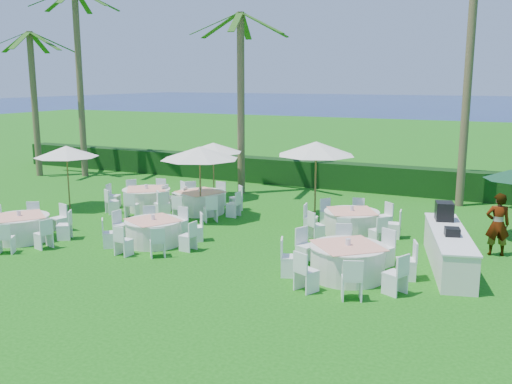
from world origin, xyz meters
TOP-DOWN VIEW (x-y plane):
  - ground at (0.00, 0.00)m, footprint 120.00×120.00m
  - hedge at (0.00, 12.00)m, footprint 34.00×1.00m
  - ocean at (0.00, 102.00)m, footprint 260.00×260.00m
  - banquet_table_a at (-4.63, -0.68)m, footprint 3.14×3.14m
  - banquet_table_b at (-0.62, 0.80)m, footprint 3.05×3.05m
  - banquet_table_c at (5.61, 0.46)m, footprint 3.34×3.34m
  - banquet_table_d at (-3.71, 4.65)m, footprint 3.21×3.21m
  - banquet_table_e at (-1.48, 5.00)m, footprint 3.24×3.24m
  - banquet_table_f at (4.52, 4.52)m, footprint 3.15×3.15m
  - umbrella_a at (-6.49, 3.42)m, footprint 2.42×2.42m
  - umbrella_b at (-1.04, 4.27)m, footprint 2.83×2.83m
  - umbrella_c at (-2.39, 7.60)m, footprint 2.47×2.47m
  - umbrella_d at (2.74, 5.98)m, footprint 2.80×2.80m
  - buffet_table at (7.80, 2.45)m, footprint 1.96×4.38m
  - staff_person at (8.91, 4.13)m, footprint 0.76×0.60m
  - palm_a at (-11.28, 9.58)m, footprint 4.40×4.15m
  - palm_b at (-1.86, 9.12)m, footprint 4.35×4.28m
  - palm_d at (7.20, 10.57)m, footprint 4.40×4.15m
  - palm_f at (-13.51, 8.63)m, footprint 4.40×4.14m

SIDE VIEW (x-z plane):
  - ground at x=0.00m, z-range 0.00..0.00m
  - ocean at x=0.00m, z-range 0.00..0.00m
  - banquet_table_b at x=-0.62m, z-range -0.06..0.87m
  - banquet_table_f at x=4.52m, z-range -0.06..0.89m
  - banquet_table_a at x=-4.63m, z-range -0.06..0.89m
  - banquet_table_d at x=-3.71m, z-range -0.06..0.91m
  - banquet_table_e at x=-1.48m, z-range -0.06..0.92m
  - banquet_table_c at x=5.61m, z-range -0.06..0.96m
  - buffet_table at x=7.80m, z-range -0.23..1.30m
  - hedge at x=0.00m, z-range 0.00..1.20m
  - staff_person at x=8.91m, z-range 0.00..1.83m
  - umbrella_c at x=-2.39m, z-range 0.98..3.34m
  - umbrella_a at x=-6.49m, z-range 1.01..3.47m
  - umbrella_b at x=-1.04m, z-range 1.08..3.70m
  - umbrella_d at x=2.74m, z-range 1.16..3.97m
  - palm_f at x=-13.51m, z-range 0.43..7.77m
  - palm_b at x=-1.86m, z-range 0.44..8.20m
  - palm_a at x=-11.28m, z-range 0.46..9.84m
  - palm_d at x=7.20m, z-range 0.47..10.19m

